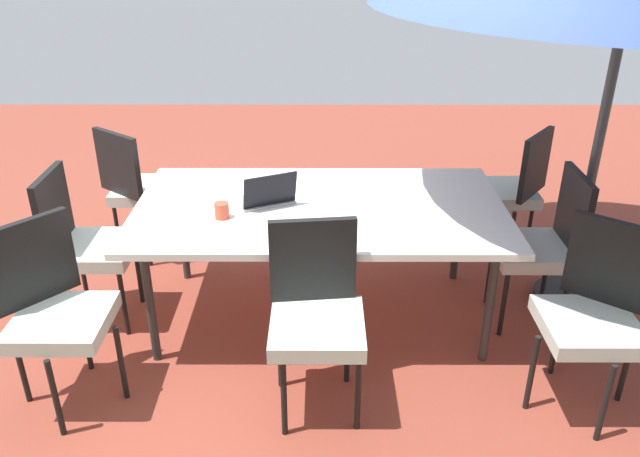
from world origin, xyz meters
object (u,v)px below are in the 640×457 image
at_px(dining_table, 320,212).
at_px(cup, 222,211).
at_px(chair_southwest, 511,187).
at_px(chair_northeast, 54,307).
at_px(chair_southeast, 139,185).
at_px(chair_northwest, 595,310).
at_px(chair_west, 544,241).
at_px(chair_north, 316,310).
at_px(chair_east, 84,240).
at_px(laptop, 266,197).

bearing_deg(dining_table, cup, 17.55).
xyz_separation_m(chair_southwest, chair_northeast, (2.70, 1.56, 0.00)).
distance_m(chair_southwest, chair_northeast, 3.12).
bearing_deg(chair_southeast, cup, 164.62).
height_order(chair_southwest, chair_southeast, same).
distance_m(chair_southwest, cup, 2.18).
distance_m(chair_northwest, chair_northeast, 2.69).
xyz_separation_m(dining_table, chair_west, (-1.34, 0.04, -0.17)).
height_order(chair_north, chair_east, same).
xyz_separation_m(chair_southwest, chair_west, (0.03, 0.84, 0.00)).
bearing_deg(chair_northwest, laptop, -167.41).
height_order(chair_southeast, cup, chair_southeast).
bearing_deg(chair_west, chair_east, -89.68).
bearing_deg(chair_northwest, chair_northeast, -142.49).
relative_size(chair_southwest, chair_southeast, 1.00).
bearing_deg(chair_east, chair_northwest, -105.56).
relative_size(chair_east, chair_northeast, 1.00).
height_order(chair_southwest, chair_northwest, same).
distance_m(chair_southwest, chair_southeast, 2.69).
distance_m(chair_northwest, chair_southeast, 3.13).
xyz_separation_m(chair_north, cup, (0.53, -0.61, 0.26)).
bearing_deg(cup, laptop, -140.92).
relative_size(dining_table, chair_west, 2.22).
distance_m(chair_northwest, laptop, 1.88).
bearing_deg(chair_east, laptop, -87.72).
xyz_separation_m(chair_north, laptop, (0.30, -0.80, 0.26)).
relative_size(dining_table, chair_north, 2.22).
height_order(chair_southwest, chair_west, same).
relative_size(chair_north, cup, 10.72).
relative_size(dining_table, chair_east, 2.22).
xyz_separation_m(chair_west, chair_southeast, (2.65, -0.88, 0.00)).
height_order(chair_west, laptop, laptop).
xyz_separation_m(chair_north, chair_east, (1.40, -0.75, 0.00)).
bearing_deg(dining_table, chair_northeast, 29.70).
height_order(dining_table, chair_northeast, chair_northeast).
bearing_deg(chair_southwest, chair_northwest, 37.88).
bearing_deg(cup, chair_northwest, 162.42).
height_order(dining_table, chair_northwest, chair_northwest).
bearing_deg(chair_west, dining_table, -91.38).
bearing_deg(chair_southwest, chair_west, 36.04).
distance_m(chair_north, chair_northwest, 1.38).
bearing_deg(chair_northeast, chair_southeast, 41.22).
xyz_separation_m(dining_table, laptop, (0.32, -0.02, 0.09)).
relative_size(chair_north, chair_northeast, 1.00).
height_order(chair_east, chair_southeast, same).
height_order(chair_east, cup, chair_east).
relative_size(chair_west, chair_southeast, 1.00).
bearing_deg(chair_east, chair_west, -90.67).
relative_size(chair_north, chair_northwest, 1.00).
distance_m(dining_table, chair_north, 0.81).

